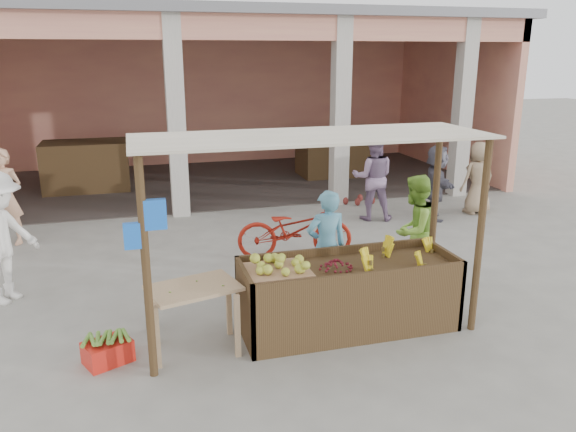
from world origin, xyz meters
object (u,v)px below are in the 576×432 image
object	(u,v)px
side_table	(194,298)
red_crate	(108,352)
fruit_stall	(348,297)
vendor_green	(414,228)
vendor_blue	(326,243)
motorcycle	(295,228)

from	to	relation	value
side_table	red_crate	bearing A→B (deg)	165.73
fruit_stall	side_table	size ratio (longest dim) A/B	2.37
red_crate	vendor_green	world-z (taller)	vendor_green
fruit_stall	red_crate	xyz separation A→B (m)	(-2.82, -0.05, -0.28)
fruit_stall	vendor_blue	size ratio (longest dim) A/B	1.57
vendor_blue	vendor_green	bearing A→B (deg)	-173.18
side_table	vendor_green	bearing A→B (deg)	3.36
vendor_green	fruit_stall	bearing A→B (deg)	5.52
vendor_green	motorcycle	world-z (taller)	vendor_green
red_crate	motorcycle	bearing A→B (deg)	17.07
side_table	vendor_green	world-z (taller)	vendor_green
fruit_stall	side_table	world-z (taller)	fruit_stall
vendor_blue	side_table	bearing A→B (deg)	23.09
fruit_stall	motorcycle	distance (m)	2.52
vendor_green	motorcycle	size ratio (longest dim) A/B	0.87
vendor_blue	motorcycle	distance (m)	1.72
vendor_green	motorcycle	xyz separation A→B (m)	(-1.35, 1.48, -0.34)
side_table	vendor_green	xyz separation A→B (m)	(3.27, 1.08, 0.21)
red_crate	vendor_blue	bearing A→B (deg)	-7.36
fruit_stall	vendor_green	xyz separation A→B (m)	(1.41, 1.04, 0.45)
motorcycle	red_crate	bearing A→B (deg)	142.92
motorcycle	fruit_stall	bearing A→B (deg)	-170.26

